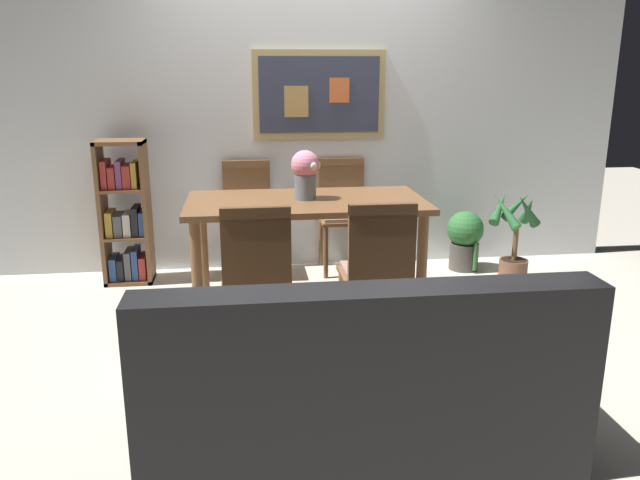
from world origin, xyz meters
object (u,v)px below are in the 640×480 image
Objects in this scene: dining_chair_far_left at (247,209)px; flower_vase at (305,172)px; dining_chair_far_right at (343,205)px; potted_palm at (514,243)px; leather_couch at (357,384)px; potted_ivy at (465,238)px; dining_chair_near_left at (256,268)px; bookshelf at (126,218)px; dining_chair_near_right at (378,263)px; dining_table at (306,213)px.

dining_chair_far_left is 0.93m from flower_vase.
potted_palm is at bearing -25.62° from dining_chair_far_right.
dining_chair_far_left is 1.22× the size of potted_palm.
leather_couch is at bearing -80.33° from dining_chair_far_left.
dining_chair_far_left is 1.85× the size of potted_ivy.
dining_chair_near_left and dining_chair_far_left have the same top height.
dining_chair_far_left is at bearing 164.52° from potted_palm.
potted_ivy is at bearing 60.89° from leather_couch.
dining_chair_far_right is 0.82× the size of bookshelf.
bookshelf is 2.72m from potted_ivy.
potted_palm is (1.28, 1.00, -0.20)m from dining_chair_near_right.
bookshelf is at bearing 154.16° from flower_vase.
dining_chair_near_left is 0.98m from flower_vase.
flower_vase reaches higher than potted_palm.
dining_chair_near_left is at bearing -114.11° from flower_vase.
dining_chair_near_right is 0.97m from flower_vase.
leather_couch is (0.40, -0.99, -0.22)m from dining_chair_near_left.
dining_table is at bearing 65.38° from dining_chair_near_left.
flower_vase is at bearing -61.91° from dining_chair_far_left.
dining_chair_near_left reaches higher than dining_table.
dining_chair_far_right is 2.61m from leather_couch.
dining_chair_far_right is 1.00× the size of dining_chair_far_left.
dining_chair_near_right reaches higher than dining_table.
potted_palm is at bearing -62.01° from potted_ivy.
dining_chair_far_right is (0.74, 1.59, 0.00)m from dining_chair_near_left.
flower_vase is (0.40, -0.74, 0.41)m from dining_chair_far_left.
dining_chair_near_left is 1.85× the size of potted_ivy.
dining_table reaches higher than potted_ivy.
dining_chair_near_right is 1.63m from potted_palm.
leather_couch reaches higher than potted_palm.
dining_chair_near_left is 1.22× the size of potted_palm.
leather_couch is 2.53m from potted_palm.
potted_palm is (1.23, -0.59, -0.20)m from dining_chair_far_right.
dining_chair_far_left is 1.80m from potted_ivy.
dining_chair_near_left is at bearing 179.72° from dining_chair_near_right.
flower_vase is (1.33, -0.64, 0.44)m from bookshelf.
dining_chair_far_left is (-0.78, -0.03, 0.00)m from dining_chair_far_right.
potted_palm is at bearing 26.80° from dining_chair_near_left.
potted_palm is 2.23× the size of flower_vase.
leather_couch is at bearing -88.80° from flower_vase.
dining_chair_near_left is 0.51× the size of leather_couch.
bookshelf is at bearing 179.40° from potted_ivy.
dining_chair_far_right reaches higher than dining_table.
leather_couch is at bearing -128.36° from potted_palm.
leather_couch is 2.80m from bookshelf.
leather_couch is 5.38× the size of flower_vase.
flower_vase reaches higher than dining_chair_near_right.
bookshelf reaches higher than dining_chair_far_left.
dining_chair_near_left reaches higher than potted_ivy.
dining_chair_near_right reaches higher than potted_palm.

